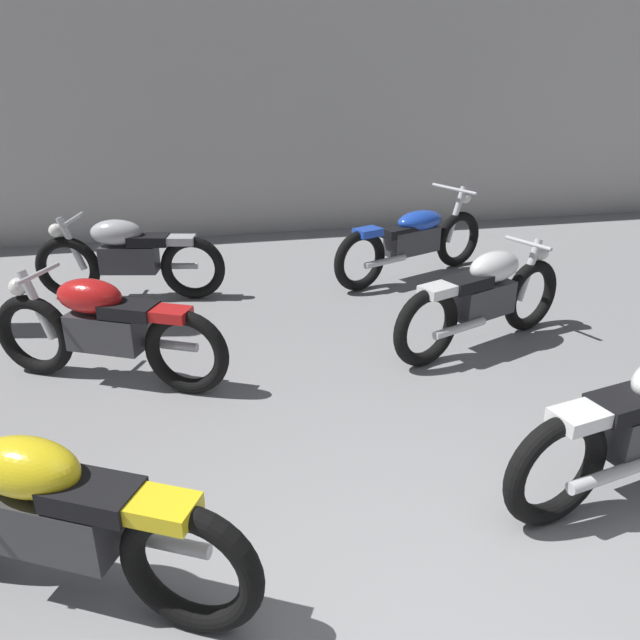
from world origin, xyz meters
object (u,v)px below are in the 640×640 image
Objects in this scene: motorcycle_right_row_1 at (484,297)px; motorcycle_right_row_2 at (413,239)px; motorcycle_left_row_1 at (105,328)px; motorcycle_left_row_0 at (54,517)px; motorcycle_left_row_2 at (128,257)px.

motorcycle_right_row_1 is 0.91× the size of motorcycle_right_row_2.
motorcycle_left_row_1 is at bearing -149.18° from motorcycle_right_row_2.
motorcycle_right_row_2 is at bearing 51.65° from motorcycle_left_row_0.
motorcycle_right_row_2 is at bearing 88.32° from motorcycle_right_row_1.
motorcycle_left_row_2 is 0.95× the size of motorcycle_right_row_2.
motorcycle_left_row_0 is 4.00m from motorcycle_left_row_2.
motorcycle_left_row_0 is 5.13m from motorcycle_right_row_2.
motorcycle_right_row_1 is at bearing 34.33° from motorcycle_left_row_0.
motorcycle_right_row_2 reaches higher than motorcycle_left_row_2.
motorcycle_right_row_1 is at bearing -31.40° from motorcycle_left_row_2.
motorcycle_right_row_1 is (3.11, 0.00, 0.00)m from motorcycle_left_row_1.
motorcycle_left_row_2 is 1.04× the size of motorcycle_right_row_1.
motorcycle_right_row_2 is at bearing 0.32° from motorcycle_left_row_2.
motorcycle_left_row_2 is 3.59m from motorcycle_right_row_1.
motorcycle_left_row_1 is 0.97× the size of motorcycle_right_row_1.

